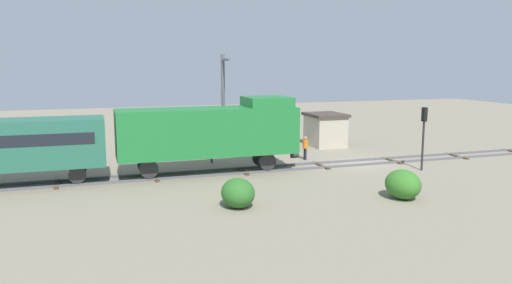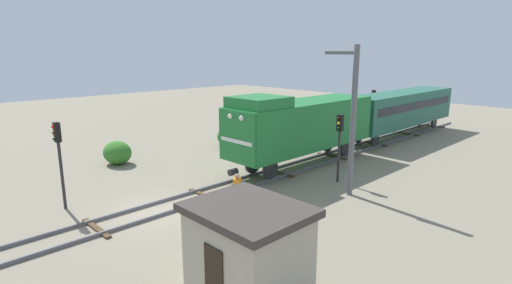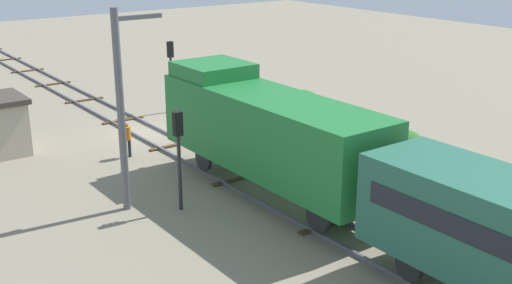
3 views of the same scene
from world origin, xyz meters
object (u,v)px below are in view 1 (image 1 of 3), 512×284
(worker_near_track, at_px, (305,146))
(locomotive, at_px, (211,130))
(traffic_signal_mid, at_px, (211,125))
(relay_hut, at_px, (325,129))
(catenary_mast, at_px, (223,103))
(traffic_signal_near, at_px, (424,127))

(worker_near_track, bearing_deg, locomotive, -38.64)
(locomotive, height_order, traffic_signal_mid, locomotive)
(locomotive, height_order, relay_hut, locomotive)
(locomotive, distance_m, catenary_mast, 5.49)
(locomotive, height_order, catenary_mast, catenary_mast)
(catenary_mast, bearing_deg, locomotive, 157.26)
(traffic_signal_mid, xyz_separation_m, relay_hut, (4.10, -10.70, -1.28))
(traffic_signal_near, distance_m, relay_hut, 10.94)
(traffic_signal_near, bearing_deg, worker_near_track, 45.96)
(traffic_signal_near, distance_m, catenary_mast, 13.86)
(catenary_mast, bearing_deg, relay_hut, -74.78)
(traffic_signal_mid, height_order, catenary_mast, catenary_mast)
(traffic_signal_near, distance_m, worker_near_track, 8.27)
(relay_hut, bearing_deg, traffic_signal_mid, 110.97)
(traffic_signal_near, relative_size, traffic_signal_mid, 1.07)
(traffic_signal_mid, height_order, worker_near_track, traffic_signal_mid)
(traffic_signal_mid, bearing_deg, catenary_mast, -39.57)
(locomotive, bearing_deg, relay_hut, -56.89)
(worker_near_track, height_order, relay_hut, relay_hut)
(worker_near_track, bearing_deg, relay_hut, 174.92)
(traffic_signal_near, height_order, catenary_mast, catenary_mast)
(worker_near_track, height_order, catenary_mast, catenary_mast)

